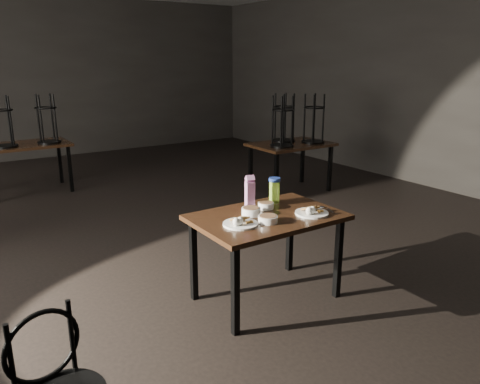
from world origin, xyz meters
TOP-DOWN VIEW (x-y plane):
  - room at (-0.06, 0.01)m, footprint 12.00×12.04m
  - main_table at (0.65, -1.28)m, footprint 1.20×0.80m
  - plate_left at (0.33, -1.36)m, footprint 0.27×0.27m
  - plate_right at (0.97, -1.47)m, footprint 0.27×0.27m
  - bowl_near at (0.54, -1.21)m, footprint 0.16×0.16m
  - bowl_far at (0.74, -1.14)m, footprint 0.13×0.13m
  - bowl_big at (0.54, -1.43)m, footprint 0.16×0.16m
  - juice_carton at (0.64, -1.04)m, footprint 0.09×0.09m
  - water_bottle at (0.91, -1.04)m, footprint 0.12×0.12m
  - spoon at (1.16, -1.40)m, footprint 0.06×0.20m
  - bentwood_chair at (-1.23, -2.11)m, footprint 0.43×0.42m
  - bg_table_right at (2.96, 1.19)m, footprint 1.20×0.80m
  - bg_table_far at (-0.37, 3.34)m, footprint 1.20×0.80m

SIDE VIEW (x-z plane):
  - bentwood_chair at x=-1.23m, z-range 0.08..0.92m
  - main_table at x=0.65m, z-range 0.30..1.05m
  - bg_table_far at x=-0.37m, z-range 0.01..1.49m
  - spoon at x=1.16m, z-range 0.75..0.76m
  - plate_left at x=0.33m, z-range 0.73..0.82m
  - plate_right at x=0.97m, z-range 0.73..0.82m
  - bg_table_right at x=2.96m, z-range 0.04..1.52m
  - bowl_far at x=0.74m, z-range 0.75..0.81m
  - bowl_big at x=0.54m, z-range 0.75..0.81m
  - bowl_near at x=0.54m, z-range 0.75..0.81m
  - water_bottle at x=0.91m, z-range 0.75..0.98m
  - juice_carton at x=0.64m, z-range 0.74..1.02m
  - room at x=-0.06m, z-range 0.72..3.94m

